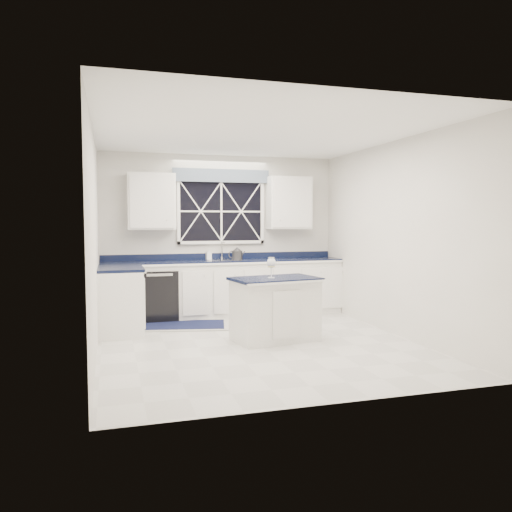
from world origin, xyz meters
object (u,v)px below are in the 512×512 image
object	(u,v)px
dishwasher	(158,294)
kettle	(237,254)
faucet	(222,250)
wine_glass	(271,264)
island	(275,309)
soap_bottle	(209,254)

from	to	relation	value
dishwasher	kettle	bearing A→B (deg)	3.26
dishwasher	kettle	world-z (taller)	kettle
faucet	wine_glass	size ratio (longest dim) A/B	1.11
island	wine_glass	distance (m)	0.61
kettle	dishwasher	bearing A→B (deg)	179.19
kettle	soap_bottle	bearing A→B (deg)	158.43
island	wine_glass	bearing A→B (deg)	-167.55
dishwasher	wine_glass	distance (m)	2.36
dishwasher	faucet	size ratio (longest dim) A/B	2.72
island	soap_bottle	distance (m)	2.21
kettle	wine_glass	size ratio (longest dim) A/B	1.09
wine_glass	faucet	bearing A→B (deg)	95.69
faucet	island	xyz separation A→B (m)	(0.27, -2.04, -0.68)
island	kettle	world-z (taller)	kettle
faucet	soap_bottle	distance (m)	0.24
faucet	kettle	size ratio (longest dim) A/B	1.02
wine_glass	soap_bottle	size ratio (longest dim) A/B	1.49
soap_bottle	kettle	bearing A→B (deg)	-17.50
dishwasher	faucet	distance (m)	1.31
faucet	island	bearing A→B (deg)	-82.54
island	kettle	xyz separation A→B (m)	(-0.04, 1.92, 0.61)
kettle	soap_bottle	distance (m)	0.48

